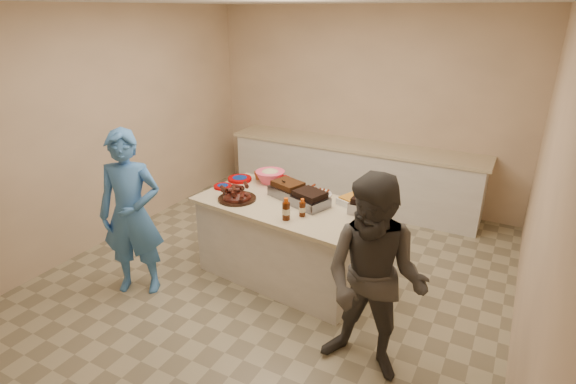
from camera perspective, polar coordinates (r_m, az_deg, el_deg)
The scene contains 20 objects.
room at distance 4.85m, azimuth -1.39°, elevation -10.67°, with size 4.50×5.00×2.70m, color beige, non-canonical shape.
back_counter at distance 6.46m, azimuth 8.20°, elevation 2.24°, with size 3.60×0.64×0.90m, color silver, non-canonical shape.
island at distance 4.87m, azimuth -0.28°, elevation -10.55°, with size 1.78×0.94×0.84m, color silver, non-canonical shape.
rib_platter at distance 4.58m, azimuth -6.47°, elevation -0.95°, with size 0.39×0.39×0.16m, color #43140D, non-canonical shape.
pulled_pork_tray at distance 4.62m, azimuth -0.01°, elevation -0.55°, with size 0.34×0.26×0.10m, color #47230F.
brisket_tray at distance 4.40m, azimuth 2.78°, elevation -1.83°, with size 0.33×0.27×0.10m, color black.
roasting_pan at distance 4.33m, azimuth 9.75°, elevation -2.51°, with size 0.27×0.27×0.11m, color gray.
coleslaw_bowl at distance 5.00m, azimuth -2.26°, elevation 1.23°, with size 0.33×0.33×0.22m, color #FF4B6D, non-canonical shape.
sausage_plate at distance 4.68m, azimuth 3.88°, elevation -0.33°, with size 0.28×0.28×0.05m, color silver.
mac_cheese_dish at distance 4.45m, azimuth 8.65°, elevation -1.76°, with size 0.33×0.24×0.09m, color orange.
bbq_bottle_a at distance 4.12m, azimuth -0.24°, elevation -3.50°, with size 0.07×0.07×0.21m, color #3B1605.
bbq_bottle_b at distance 4.19m, azimuth 1.82°, elevation -3.07°, with size 0.06×0.06×0.17m, color #3B1605.
mustard_bottle at distance 4.53m, azimuth -0.59°, elevation -1.03°, with size 0.04×0.04×0.11m, color #DDA800.
sauce_bowl at distance 4.61m, azimuth -0.54°, elevation -0.63°, with size 0.13×0.04×0.13m, color silver.
plate_stack_large at distance 5.09m, azimuth -6.13°, elevation 1.49°, with size 0.26×0.26×0.03m, color #950000.
plate_stack_small at distance 4.90m, azimuth -8.27°, elevation 0.55°, with size 0.19×0.19×0.03m, color #950000.
plastic_cup at distance 5.10m, azimuth -3.76°, elevation 1.62°, with size 0.10×0.09×0.10m, color #9F4D20.
basket_stack at distance 4.88m, azimuth -0.30°, elevation 0.74°, with size 0.18×0.14×0.09m, color #950000.
guest_blue at distance 4.92m, azimuth -18.05°, elevation -11.41°, with size 0.60×1.65×0.39m, color #427ECE.
guest_gray at distance 3.87m, azimuth 9.97°, elevation -21.12°, with size 0.79×1.62×0.61m, color #4D4A44.
Camera 1 is at (2.02, -3.54, 2.63)m, focal length 28.00 mm.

